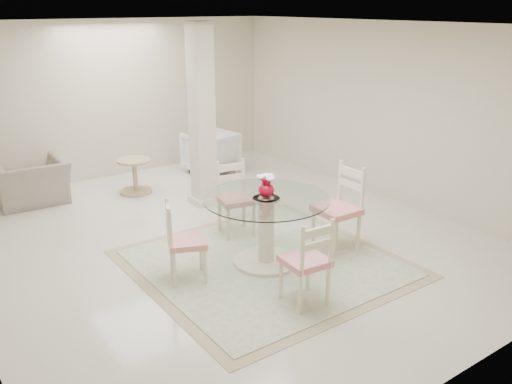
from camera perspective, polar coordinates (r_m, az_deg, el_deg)
ground at (r=7.18m, az=-3.60°, el=-4.89°), size 7.00×7.00×0.00m
room_shell at (r=6.64m, az=-3.94°, el=9.88°), size 6.02×7.02×2.71m
column at (r=8.09m, az=-5.73°, el=7.87°), size 0.30×0.30×2.70m
area_rug at (r=6.49m, az=1.04°, el=-7.51°), size 2.90×2.90×0.02m
dining_table at (r=6.32m, az=1.06°, el=-4.11°), size 1.46×1.46×0.84m
red_vase at (r=6.12m, az=1.10°, el=0.64°), size 0.21×0.20×0.28m
dining_chair_east at (r=6.71m, az=9.02°, el=-1.03°), size 0.49×0.49×1.20m
dining_chair_north at (r=7.14m, az=-2.31°, el=-0.08°), size 0.52×0.52×1.08m
dining_chair_west at (r=5.97m, az=-7.92°, el=-4.59°), size 0.53×0.53×1.02m
dining_chair_south at (r=5.44m, az=5.62°, el=-6.74°), size 0.46×0.46×1.05m
recliner_taupe at (r=8.99m, az=-22.59°, el=0.98°), size 1.09×0.96×0.68m
armchair_white at (r=9.88m, az=-4.79°, el=4.18°), size 0.90×0.92×0.75m
side_table at (r=9.01m, az=-12.62°, el=1.51°), size 0.54×0.54×0.56m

